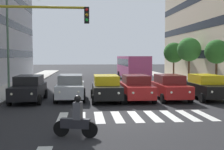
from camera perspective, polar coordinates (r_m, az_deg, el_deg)
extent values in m
plane|color=#262628|center=(14.49, 4.64, -8.22)|extent=(180.00, 180.00, 0.00)
cube|color=silver|center=(15.52, 17.95, -7.57)|extent=(0.45, 2.80, 0.01)
cube|color=silver|center=(15.19, 14.81, -7.76)|extent=(0.45, 2.80, 0.01)
cube|color=silver|center=(14.91, 11.53, -7.93)|extent=(0.45, 2.80, 0.01)
cube|color=silver|center=(14.67, 8.14, -8.08)|extent=(0.45, 2.80, 0.01)
cube|color=silver|center=(14.49, 4.64, -8.20)|extent=(0.45, 2.80, 0.01)
cube|color=silver|center=(14.36, 1.07, -8.30)|extent=(0.45, 2.80, 0.01)
cube|color=silver|center=(14.29, -2.56, -8.37)|extent=(0.45, 2.80, 0.01)
cube|color=silver|center=(14.27, -6.21, -8.40)|extent=(0.45, 2.80, 0.01)
cube|color=silver|center=(14.31, -9.85, -8.40)|extent=(0.45, 2.80, 0.01)
cube|color=black|center=(20.98, 18.19, -2.68)|extent=(1.80, 4.40, 0.80)
cube|color=yellow|center=(21.10, 18.01, -0.73)|extent=(1.58, 2.46, 0.60)
cylinder|color=black|center=(19.36, 17.45, -4.38)|extent=(0.22, 0.64, 0.64)
cylinder|color=black|center=(22.71, 18.78, -3.23)|extent=(0.22, 0.64, 0.64)
cylinder|color=black|center=(22.03, 14.50, -3.35)|extent=(0.22, 0.64, 0.64)
sphere|color=white|center=(18.79, 19.22, -3.19)|extent=(0.18, 0.18, 0.18)
cube|color=maroon|center=(20.12, 11.45, -2.83)|extent=(1.80, 4.40, 0.80)
cube|color=maroon|center=(20.24, 11.31, -0.80)|extent=(1.58, 2.46, 0.60)
cylinder|color=black|center=(19.10, 15.30, -4.45)|extent=(0.22, 0.64, 0.64)
cylinder|color=black|center=(18.54, 10.08, -4.62)|extent=(0.22, 0.64, 0.64)
cylinder|color=black|center=(21.81, 12.59, -3.40)|extent=(0.22, 0.64, 0.64)
cylinder|color=black|center=(21.32, 7.98, -3.51)|extent=(0.22, 0.64, 0.64)
sphere|color=white|center=(18.28, 15.15, -3.30)|extent=(0.18, 0.18, 0.18)
sphere|color=white|center=(17.90, 11.70, -3.39)|extent=(0.18, 0.18, 0.18)
cube|color=maroon|center=(19.53, 4.80, -2.97)|extent=(1.80, 4.40, 0.80)
cube|color=maroon|center=(19.66, 4.71, -0.87)|extent=(1.58, 2.46, 0.60)
cylinder|color=black|center=(18.37, 8.38, -4.68)|extent=(0.22, 0.64, 0.64)
cylinder|color=black|center=(18.02, 2.80, -4.81)|extent=(0.22, 0.64, 0.64)
cylinder|color=black|center=(21.17, 6.49, -3.55)|extent=(0.22, 0.64, 0.64)
cylinder|color=black|center=(20.87, 1.64, -3.63)|extent=(0.22, 0.64, 0.64)
sphere|color=white|center=(17.55, 7.92, -3.49)|extent=(0.18, 0.18, 0.18)
sphere|color=white|center=(17.32, 4.20, -3.56)|extent=(0.18, 0.18, 0.18)
cube|color=black|center=(19.25, -1.15, -3.05)|extent=(1.80, 4.40, 0.80)
cube|color=yellow|center=(19.37, -1.20, -0.93)|extent=(1.58, 2.46, 0.60)
cylinder|color=black|center=(17.96, 2.08, -4.84)|extent=(0.22, 0.64, 0.64)
cylinder|color=black|center=(17.82, -3.69, -4.91)|extent=(0.22, 0.64, 0.64)
cylinder|color=black|center=(20.82, 1.02, -3.65)|extent=(0.22, 0.64, 0.64)
cylinder|color=black|center=(20.69, -3.95, -3.70)|extent=(0.22, 0.64, 0.64)
sphere|color=white|center=(17.17, 1.32, -3.62)|extent=(0.18, 0.18, 0.18)
sphere|color=white|center=(17.07, -2.53, -3.66)|extent=(0.18, 0.18, 0.18)
cube|color=#B2B7BC|center=(19.96, -8.22, -2.85)|extent=(1.80, 4.40, 0.80)
cube|color=slate|center=(20.09, -8.21, -0.80)|extent=(1.58, 2.46, 0.60)
cylinder|color=black|center=(18.55, -5.63, -4.58)|extent=(0.22, 0.64, 0.64)
cylinder|color=black|center=(18.64, -11.19, -4.59)|extent=(0.22, 0.64, 0.64)
cylinder|color=black|center=(21.42, -5.62, -3.45)|extent=(0.22, 0.64, 0.64)
cylinder|color=black|center=(21.50, -10.43, -3.47)|extent=(0.22, 0.64, 0.64)
sphere|color=white|center=(17.79, -6.69, -3.38)|extent=(0.18, 0.18, 0.18)
sphere|color=white|center=(17.86, -10.40, -3.39)|extent=(0.18, 0.18, 0.18)
cube|color=black|center=(19.74, -16.23, -3.03)|extent=(1.80, 4.40, 0.80)
cube|color=black|center=(19.86, -16.16, -0.96)|extent=(1.58, 2.46, 0.60)
cylinder|color=black|center=(18.22, -14.26, -4.83)|extent=(0.22, 0.64, 0.64)
cylinder|color=black|center=(18.58, -19.77, -4.77)|extent=(0.22, 0.64, 0.64)
cylinder|color=black|center=(21.07, -13.06, -3.66)|extent=(0.22, 0.64, 0.64)
cylinder|color=black|center=(21.38, -17.86, -3.63)|extent=(0.22, 0.64, 0.64)
sphere|color=white|center=(17.53, -15.68, -3.61)|extent=(0.18, 0.18, 0.18)
sphere|color=white|center=(17.76, -19.35, -3.58)|extent=(0.18, 0.18, 0.18)
cube|color=#DB5193|center=(35.33, 4.02, 1.72)|extent=(2.50, 10.50, 2.50)
cube|color=black|center=(35.32, 4.02, 2.61)|extent=(2.52, 9.87, 0.80)
cylinder|color=black|center=(32.04, 7.31, -0.75)|extent=(0.28, 1.00, 1.00)
cylinder|color=black|center=(31.58, 2.88, -0.79)|extent=(0.28, 1.00, 1.00)
cylinder|color=black|center=(38.71, 5.06, 0.04)|extent=(0.28, 1.00, 1.00)
cylinder|color=black|center=(38.33, 1.39, 0.02)|extent=(0.28, 1.00, 1.00)
cylinder|color=black|center=(11.07, -10.06, -10.44)|extent=(0.60, 0.26, 0.60)
cylinder|color=black|center=(10.74, -4.46, -10.83)|extent=(0.60, 0.26, 0.60)
cube|color=#232328|center=(10.84, -7.31, -9.52)|extent=(1.12, 0.53, 0.36)
cube|color=#4C4C51|center=(10.71, -6.82, -7.05)|extent=(0.37, 0.42, 0.64)
sphere|color=black|center=(10.64, -6.84, -4.73)|extent=(0.26, 0.26, 0.26)
cylinder|color=#AD991E|center=(14.22, -15.14, 12.92)|extent=(4.85, 0.12, 0.12)
cube|color=black|center=(13.98, -5.06, 11.75)|extent=(0.24, 0.28, 0.76)
sphere|color=red|center=(13.87, -5.06, 12.81)|extent=(0.14, 0.14, 0.14)
sphere|color=orange|center=(13.83, -5.05, 11.83)|extent=(0.14, 0.14, 0.14)
sphere|color=green|center=(13.80, -5.04, 10.85)|extent=(0.14, 0.14, 0.14)
cylinder|color=#4C6B56|center=(23.05, -20.00, 5.67)|extent=(0.16, 0.16, 7.42)
cylinder|color=#513823|center=(26.18, 20.01, 0.15)|extent=(0.20, 0.20, 2.62)
sphere|color=#2D6B28|center=(26.13, 20.10, 4.38)|extent=(2.06, 2.06, 2.06)
cylinder|color=#513823|center=(32.76, 15.03, 1.10)|extent=(0.20, 0.20, 2.81)
sphere|color=#387F33|center=(32.74, 15.09, 4.93)|extent=(2.60, 2.60, 2.60)
cylinder|color=#513823|center=(38.23, 12.15, 1.30)|extent=(0.20, 0.20, 2.53)
sphere|color=#2D6B28|center=(38.20, 12.19, 4.37)|extent=(2.63, 2.63, 2.63)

